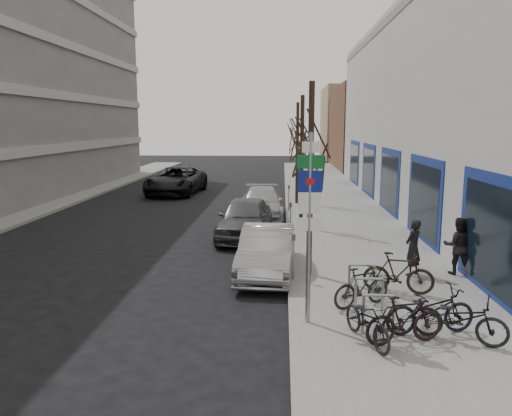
# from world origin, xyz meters

# --- Properties ---
(ground) EXTENTS (120.00, 120.00, 0.00)m
(ground) POSITION_xyz_m (0.00, 0.00, 0.00)
(ground) COLOR black
(ground) RESTS_ON ground
(sidewalk_east) EXTENTS (5.00, 70.00, 0.15)m
(sidewalk_east) POSITION_xyz_m (4.50, 10.00, 0.07)
(sidewalk_east) COLOR slate
(sidewalk_east) RESTS_ON ground
(brick_building_far) EXTENTS (12.00, 14.00, 8.00)m
(brick_building_far) POSITION_xyz_m (13.00, 40.00, 4.00)
(brick_building_far) COLOR brown
(brick_building_far) RESTS_ON ground
(tan_building_far) EXTENTS (13.00, 12.00, 9.00)m
(tan_building_far) POSITION_xyz_m (13.50, 55.00, 4.50)
(tan_building_far) COLOR #937A5B
(tan_building_far) RESTS_ON ground
(highway_sign_pole) EXTENTS (0.55, 0.10, 4.20)m
(highway_sign_pole) POSITION_xyz_m (2.40, -0.01, 2.46)
(highway_sign_pole) COLOR gray
(highway_sign_pole) RESTS_ON ground
(bike_rack) EXTENTS (0.66, 2.26, 0.83)m
(bike_rack) POSITION_xyz_m (3.80, 0.60, 0.66)
(bike_rack) COLOR gray
(bike_rack) RESTS_ON sidewalk_east
(tree_near) EXTENTS (1.80, 1.80, 5.50)m
(tree_near) POSITION_xyz_m (2.60, 3.50, 4.10)
(tree_near) COLOR black
(tree_near) RESTS_ON ground
(tree_mid) EXTENTS (1.80, 1.80, 5.50)m
(tree_mid) POSITION_xyz_m (2.60, 10.00, 4.10)
(tree_mid) COLOR black
(tree_mid) RESTS_ON ground
(tree_far) EXTENTS (1.80, 1.80, 5.50)m
(tree_far) POSITION_xyz_m (2.60, 16.50, 4.10)
(tree_far) COLOR black
(tree_far) RESTS_ON ground
(meter_front) EXTENTS (0.10, 0.08, 1.27)m
(meter_front) POSITION_xyz_m (2.15, 3.00, 0.92)
(meter_front) COLOR gray
(meter_front) RESTS_ON sidewalk_east
(meter_mid) EXTENTS (0.10, 0.08, 1.27)m
(meter_mid) POSITION_xyz_m (2.15, 8.50, 0.92)
(meter_mid) COLOR gray
(meter_mid) RESTS_ON sidewalk_east
(meter_back) EXTENTS (0.10, 0.08, 1.27)m
(meter_back) POSITION_xyz_m (2.15, 14.00, 0.92)
(meter_back) COLOR gray
(meter_back) RESTS_ON sidewalk_east
(bike_near_left) EXTENTS (1.05, 1.76, 1.03)m
(bike_near_left) POSITION_xyz_m (3.51, -0.96, 0.66)
(bike_near_left) COLOR black
(bike_near_left) RESTS_ON sidewalk_east
(bike_near_right) EXTENTS (1.72, 0.94, 1.00)m
(bike_near_right) POSITION_xyz_m (4.21, -0.99, 0.65)
(bike_near_right) COLOR black
(bike_near_right) RESTS_ON sidewalk_east
(bike_mid_curb) EXTENTS (1.96, 0.94, 1.15)m
(bike_mid_curb) POSITION_xyz_m (4.84, -0.47, 0.72)
(bike_mid_curb) COLOR black
(bike_mid_curb) RESTS_ON sidewalk_east
(bike_mid_inner) EXTENTS (1.63, 1.25, 0.98)m
(bike_mid_inner) POSITION_xyz_m (3.70, 0.99, 0.64)
(bike_mid_inner) COLOR black
(bike_mid_inner) RESTS_ON sidewalk_east
(bike_far_curb) EXTENTS (1.86, 1.24, 1.10)m
(bike_far_curb) POSITION_xyz_m (5.31, -0.82, 0.70)
(bike_far_curb) COLOR black
(bike_far_curb) RESTS_ON sidewalk_east
(bike_far_inner) EXTENTS (1.83, 0.87, 1.07)m
(bike_far_inner) POSITION_xyz_m (4.76, 1.99, 0.69)
(bike_far_inner) COLOR black
(bike_far_inner) RESTS_ON sidewalk_east
(parked_car_front) EXTENTS (1.68, 4.33, 1.40)m
(parked_car_front) POSITION_xyz_m (1.40, 3.87, 0.70)
(parked_car_front) COLOR #9A9A9F
(parked_car_front) RESTS_ON ground
(parked_car_mid) EXTENTS (2.16, 4.72, 1.57)m
(parked_car_mid) POSITION_xyz_m (0.40, 8.62, 0.78)
(parked_car_mid) COLOR #4B4B50
(parked_car_mid) RESTS_ON ground
(parked_car_back) EXTENTS (2.13, 4.88, 1.40)m
(parked_car_back) POSITION_xyz_m (0.86, 12.94, 0.70)
(parked_car_back) COLOR #A8A9AD
(parked_car_back) RESTS_ON ground
(lane_car) EXTENTS (3.31, 6.32, 1.70)m
(lane_car) POSITION_xyz_m (-4.89, 20.79, 0.85)
(lane_car) COLOR black
(lane_car) RESTS_ON ground
(pedestrian_near) EXTENTS (0.69, 0.68, 1.60)m
(pedestrian_near) POSITION_xyz_m (5.51, 3.57, 0.95)
(pedestrian_near) COLOR black
(pedestrian_near) RESTS_ON sidewalk_east
(pedestrian_far) EXTENTS (0.68, 0.53, 1.65)m
(pedestrian_far) POSITION_xyz_m (6.80, 3.76, 0.98)
(pedestrian_far) COLOR black
(pedestrian_far) RESTS_ON sidewalk_east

